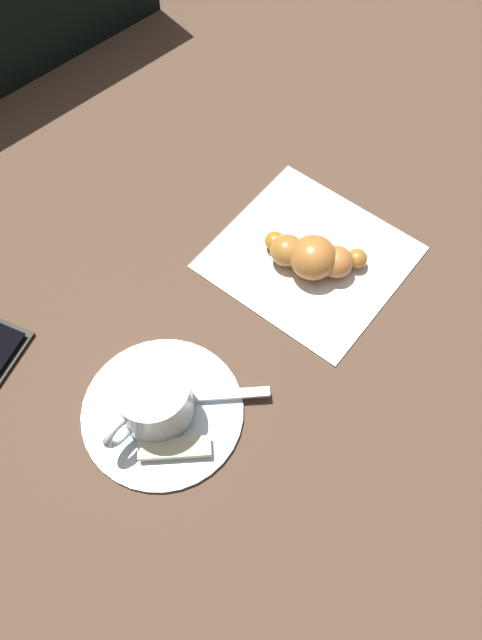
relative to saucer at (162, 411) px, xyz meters
name	(u,v)px	position (x,y,z in m)	size (l,w,h in m)	color
ground_plane	(235,340)	(-0.09, 0.02, 0.00)	(1.80, 1.80, 0.00)	#4D3828
saucer	(162,411)	(0.00, 0.00, 0.00)	(0.14, 0.14, 0.01)	silver
espresso_cup	(153,399)	(0.00, 0.00, 0.03)	(0.09, 0.06, 0.05)	silver
teaspoon	(177,397)	(-0.02, 0.01, 0.01)	(0.08, 0.11, 0.01)	silver
sugar_packet	(175,448)	(0.03, 0.03, 0.01)	(0.06, 0.02, 0.01)	beige
napkin	(309,257)	(-0.21, 0.04, 0.00)	(0.17, 0.18, 0.00)	white
croissant	(313,256)	(-0.20, 0.05, 0.02)	(0.07, 0.11, 0.04)	#AD6D1E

